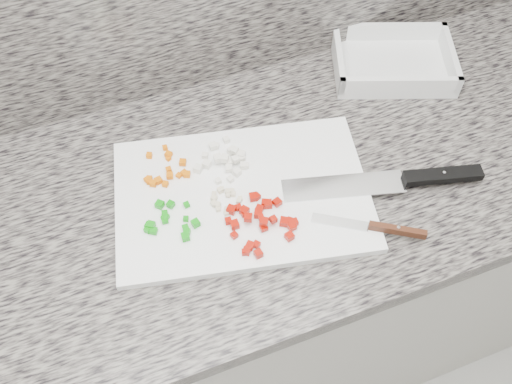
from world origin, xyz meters
TOP-DOWN VIEW (x-y plane):
  - cabinet at (0.00, 1.44)m, footprint 3.92×0.62m
  - countertop at (0.00, 1.44)m, footprint 3.96×0.64m
  - cutting_board at (0.06, 1.41)m, footprint 0.53×0.41m
  - carrot_pile at (-0.06, 1.51)m, footprint 0.09×0.10m
  - onion_pile at (0.05, 1.49)m, footprint 0.11×0.11m
  - green_pepper_pile at (-0.09, 1.39)m, footprint 0.10×0.10m
  - red_pepper_pile at (0.07, 1.34)m, footprint 0.12×0.13m
  - garlic_pile at (0.02, 1.41)m, footprint 0.06×0.06m
  - chef_knife at (0.37, 1.32)m, footprint 0.38×0.14m
  - paring_knife at (0.27, 1.24)m, footprint 0.18×0.12m
  - tray at (0.50, 1.62)m, footprint 0.31×0.27m

SIDE VIEW (x-z plane):
  - cabinet at x=0.00m, z-range 0.00..0.86m
  - countertop at x=0.00m, z-range 0.86..0.90m
  - cutting_board at x=0.06m, z-range 0.90..0.92m
  - tray at x=0.50m, z-range 0.89..0.95m
  - garlic_pile at x=0.02m, z-range 0.92..0.93m
  - carrot_pile at x=-0.06m, z-range 0.92..0.93m
  - chef_knife at x=0.37m, z-range 0.91..0.93m
  - green_pepper_pile at x=-0.09m, z-range 0.92..0.93m
  - paring_knife at x=0.27m, z-range 0.91..0.93m
  - red_pepper_pile at x=0.07m, z-range 0.91..0.94m
  - onion_pile at x=0.05m, z-range 0.91..0.94m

